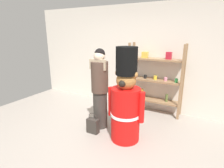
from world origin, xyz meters
name	(u,v)px	position (x,y,z in m)	size (l,w,h in m)	color
ground_plane	(92,147)	(0.00, 0.00, 0.00)	(6.40, 6.40, 0.00)	#9E9389
back_wall	(139,58)	(0.00, 2.20, 1.30)	(6.40, 0.12, 2.60)	silver
merchandise_shelf	(155,79)	(0.49, 1.98, 0.85)	(1.29, 0.35, 1.69)	#93704C
teddy_bear_guard	(126,103)	(0.39, 0.52, 0.73)	(0.70, 0.54, 1.70)	red
person_shopper	(100,88)	(-0.26, 0.70, 0.85)	(0.36, 0.34, 1.63)	#38332D
shopping_bag	(93,125)	(-0.26, 0.42, 0.15)	(0.24, 0.12, 0.42)	#332D28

